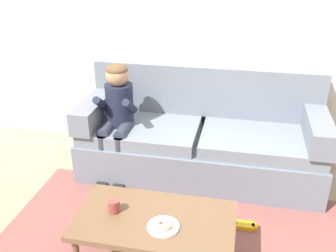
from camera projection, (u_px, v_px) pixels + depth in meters
name	position (u px, v px, depth m)	size (l,w,h in m)	color
ground	(181.00, 223.00, 3.15)	(10.00, 10.00, 0.00)	#9E896B
wall_back	(207.00, 19.00, 3.79)	(8.00, 0.10, 2.80)	silver
area_rug	(175.00, 243.00, 2.93)	(2.72, 1.61, 0.01)	brown
couch	(201.00, 138.00, 3.75)	(2.27, 0.90, 1.00)	slate
coffee_table	(155.00, 223.00, 2.56)	(1.06, 0.60, 0.42)	brown
person_child	(117.00, 110.00, 3.56)	(0.34, 0.58, 1.10)	#1E2338
plate	(163.00, 227.00, 2.46)	(0.21, 0.21, 0.01)	white
donut	(163.00, 224.00, 2.45)	(0.12, 0.12, 0.04)	beige
mug	(114.00, 206.00, 2.59)	(0.08, 0.08, 0.09)	#993D38
toy_controller	(244.00, 226.00, 3.07)	(0.23, 0.09, 0.05)	gold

